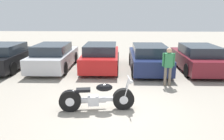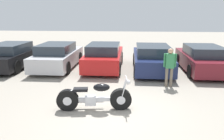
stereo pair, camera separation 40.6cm
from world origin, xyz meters
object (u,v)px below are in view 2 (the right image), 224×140
parked_car_navy (152,59)px  person_standing (170,64)px  parked_car_black (13,56)px  parked_car_red (104,57)px  parked_car_silver (58,56)px  motorcycle (93,97)px  parked_car_maroon (202,59)px

parked_car_navy → person_standing: size_ratio=2.68×
parked_car_black → parked_car_red: same height
parked_car_silver → parked_car_navy: bearing=-2.1°
motorcycle → person_standing: (2.76, 2.50, 0.54)m
motorcycle → parked_car_black: (-5.44, 5.15, 0.25)m
motorcycle → parked_car_black: 7.50m
parked_car_silver → parked_car_navy: 5.16m
parked_car_black → parked_car_red: 5.16m
parked_car_red → person_standing: (3.05, -2.87, 0.29)m
motorcycle → parked_car_red: size_ratio=0.55×
parked_car_red → parked_car_maroon: size_ratio=1.00×
parked_car_silver → person_standing: 6.26m
motorcycle → parked_car_red: 5.38m
parked_car_black → person_standing: (8.20, -2.65, 0.29)m
parked_car_black → parked_car_maroon: 10.31m
parked_car_navy → parked_car_maroon: bearing=0.8°
parked_car_silver → parked_car_navy: size_ratio=1.00×
parked_car_red → parked_car_navy: same height
parked_car_black → parked_car_silver: (2.58, 0.09, 0.00)m
parked_car_silver → parked_car_red: (2.58, 0.13, 0.00)m
motorcycle → parked_car_red: parked_car_red is taller
person_standing → motorcycle: bearing=-137.9°
motorcycle → parked_car_navy: parked_car_navy is taller
parked_car_black → parked_car_red: (5.15, 0.22, 0.00)m
parked_car_silver → parked_car_maroon: (7.73, -0.16, 0.00)m
parked_car_silver → motorcycle: bearing=-61.3°
motorcycle → parked_car_navy: (2.29, 5.05, 0.25)m
person_standing → parked_car_silver: bearing=154.0°
parked_car_black → parked_car_maroon: (10.31, -0.07, 0.00)m
parked_car_navy → parked_car_silver: bearing=177.9°
parked_car_black → parked_car_navy: size_ratio=1.00×
parked_car_red → parked_car_black: bearing=-177.6°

